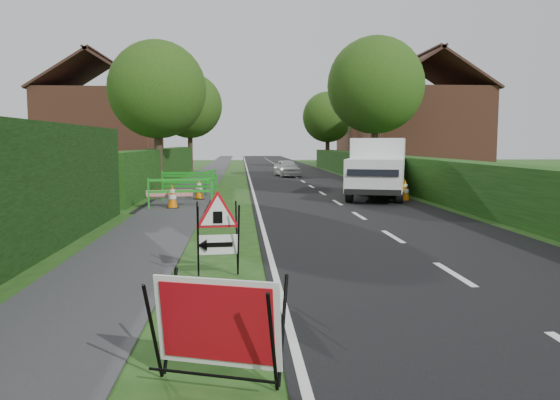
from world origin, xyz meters
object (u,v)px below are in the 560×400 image
red_rect_sign (217,325)px  hatchback_car (287,168)px  triangle_sign (215,227)px  works_van (378,167)px

red_rect_sign → hatchback_car: (3.12, 29.40, -0.01)m
triangle_sign → works_van: size_ratio=0.22×
triangle_sign → hatchback_car: 25.73m
works_van → hatchback_car: size_ratio=1.70×
red_rect_sign → hatchback_car: 29.56m
triangle_sign → works_van: works_van is taller
works_van → hatchback_car: bearing=117.4°
red_rect_sign → hatchback_car: bearing=102.4°
hatchback_car → triangle_sign: bearing=-105.5°
works_van → hatchback_car: 13.84m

